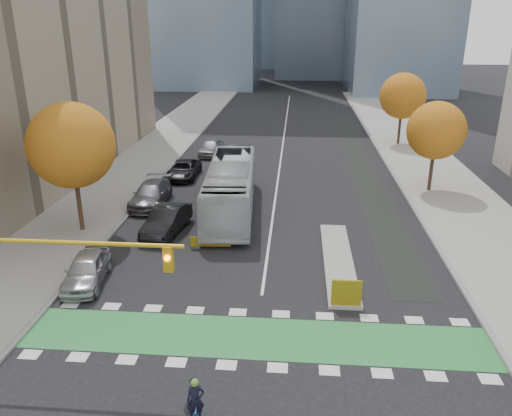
% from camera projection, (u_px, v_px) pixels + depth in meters
% --- Properties ---
extents(ground, '(300.00, 300.00, 0.00)m').
position_uv_depth(ground, '(253.00, 360.00, 19.80)').
color(ground, black).
rests_on(ground, ground).
extents(sidewalk_west, '(7.00, 120.00, 0.15)m').
position_uv_depth(sidewalk_west, '(106.00, 190.00, 39.48)').
color(sidewalk_west, gray).
rests_on(sidewalk_west, ground).
extents(sidewalk_east, '(7.00, 120.00, 0.15)m').
position_uv_depth(sidewalk_east, '(455.00, 200.00, 37.40)').
color(sidewalk_east, gray).
rests_on(sidewalk_east, ground).
extents(curb_west, '(0.30, 120.00, 0.16)m').
position_uv_depth(curb_west, '(149.00, 191.00, 39.21)').
color(curb_west, gray).
rests_on(curb_west, ground).
extents(curb_east, '(0.30, 120.00, 0.16)m').
position_uv_depth(curb_east, '(408.00, 198.00, 37.67)').
color(curb_east, gray).
rests_on(curb_east, ground).
extents(bike_crossing, '(20.00, 3.00, 0.01)m').
position_uv_depth(bike_crossing, '(256.00, 337.00, 21.20)').
color(bike_crossing, '#297F3C').
rests_on(bike_crossing, ground).
extents(centre_line, '(0.15, 70.00, 0.01)m').
position_uv_depth(centre_line, '(284.00, 139.00, 57.13)').
color(centre_line, silver).
rests_on(centre_line, ground).
extents(bike_lane_paint, '(2.50, 50.00, 0.01)m').
position_uv_depth(bike_lane_paint, '(360.00, 163.00, 47.22)').
color(bike_lane_paint, black).
rests_on(bike_lane_paint, ground).
extents(median_island, '(1.60, 10.00, 0.16)m').
position_uv_depth(median_island, '(338.00, 260.00, 27.87)').
color(median_island, gray).
rests_on(median_island, ground).
extents(hazard_board, '(1.40, 0.12, 1.30)m').
position_uv_depth(hazard_board, '(346.00, 293.00, 23.13)').
color(hazard_board, yellow).
rests_on(hazard_board, median_island).
extents(tree_west, '(5.20, 5.20, 8.22)m').
position_uv_depth(tree_west, '(72.00, 146.00, 29.95)').
color(tree_west, '#332114').
rests_on(tree_west, ground).
extents(tree_east_near, '(4.40, 4.40, 7.08)m').
position_uv_depth(tree_east_near, '(436.00, 131.00, 37.70)').
color(tree_east_near, '#332114').
rests_on(tree_east_near, ground).
extents(tree_east_far, '(4.80, 4.80, 7.65)m').
position_uv_depth(tree_east_far, '(403.00, 96.00, 52.46)').
color(tree_east_far, '#332114').
rests_on(tree_east_far, ground).
extents(traffic_signal_west, '(8.53, 0.56, 5.20)m').
position_uv_depth(traffic_signal_west, '(39.00, 268.00, 18.52)').
color(traffic_signal_west, '#BF9914').
rests_on(traffic_signal_west, ground).
extents(cyclist, '(1.17, 1.92, 2.09)m').
position_uv_depth(cyclist, '(196.00, 414.00, 16.12)').
color(cyclist, '#1D5788').
rests_on(cyclist, ground).
extents(bus, '(3.88, 13.18, 3.62)m').
position_uv_depth(bus, '(231.00, 187.00, 34.68)').
color(bus, '#B7BCC0').
rests_on(bus, ground).
extents(parked_car_a, '(2.37, 4.70, 1.53)m').
position_uv_depth(parked_car_a, '(86.00, 269.00, 25.38)').
color(parked_car_a, '#A0A1A5').
rests_on(parked_car_a, ground).
extents(parked_car_b, '(2.38, 5.21, 1.66)m').
position_uv_depth(parked_car_b, '(167.00, 221.00, 31.45)').
color(parked_car_b, black).
rests_on(parked_car_b, ground).
extents(parked_car_c, '(2.30, 5.58, 1.61)m').
position_uv_depth(parked_car_c, '(151.00, 194.00, 36.31)').
color(parked_car_c, '#505056').
rests_on(parked_car_c, ground).
extents(parked_car_d, '(2.35, 5.09, 1.42)m').
position_uv_depth(parked_car_d, '(184.00, 169.00, 42.73)').
color(parked_car_d, black).
rests_on(parked_car_d, ground).
extents(parked_car_e, '(2.35, 4.82, 1.59)m').
position_uv_depth(parked_car_e, '(212.00, 147.00, 49.92)').
color(parked_car_e, '#9D9DA2').
rests_on(parked_car_e, ground).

